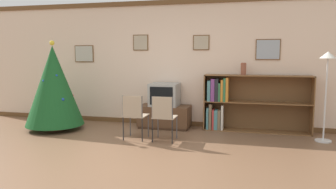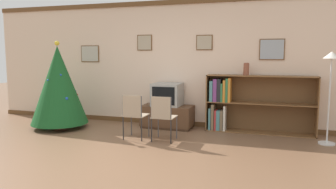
{
  "view_description": "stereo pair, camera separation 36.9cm",
  "coord_description": "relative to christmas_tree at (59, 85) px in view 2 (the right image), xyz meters",
  "views": [
    {
      "loc": [
        1.74,
        -4.32,
        1.54
      ],
      "look_at": [
        0.27,
        1.43,
        0.82
      ],
      "focal_mm": 35.0,
      "sensor_mm": 36.0,
      "label": 1
    },
    {
      "loc": [
        2.09,
        -4.22,
        1.54
      ],
      "look_at": [
        0.27,
        1.43,
        0.82
      ],
      "focal_mm": 35.0,
      "sensor_mm": 36.0,
      "label": 2
    }
  ],
  "objects": [
    {
      "name": "folding_chair_right",
      "position": [
        2.44,
        -0.4,
        -0.44
      ],
      "size": [
        0.4,
        0.4,
        0.82
      ],
      "color": "tan",
      "rests_on": "ground_plane"
    },
    {
      "name": "folding_chair_left",
      "position": [
        1.89,
        -0.4,
        -0.44
      ],
      "size": [
        0.4,
        0.4,
        0.82
      ],
      "color": "tan",
      "rests_on": "ground_plane"
    },
    {
      "name": "wall_back",
      "position": [
        2.18,
        1.06,
        0.44
      ],
      "size": [
        9.03,
        0.11,
        2.7
      ],
      "color": "beige",
      "rests_on": "ground_plane"
    },
    {
      "name": "standing_lamp",
      "position": [
        5.2,
        0.32,
        0.32
      ],
      "size": [
        0.28,
        0.28,
        1.6
      ],
      "color": "silver",
      "rests_on": "ground_plane"
    },
    {
      "name": "bookshelf",
      "position": [
        3.68,
        0.83,
        -0.34
      ],
      "size": [
        2.1,
        0.36,
        1.14
      ],
      "color": "brown",
      "rests_on": "ground_plane"
    },
    {
      "name": "vase",
      "position": [
        3.77,
        0.8,
        0.35
      ],
      "size": [
        0.11,
        0.11,
        0.24
      ],
      "color": "brown",
      "rests_on": "bookshelf"
    },
    {
      "name": "television",
      "position": [
        2.16,
        0.71,
        -0.2
      ],
      "size": [
        0.59,
        0.54,
        0.47
      ],
      "color": "#9E9E99",
      "rests_on": "tv_console"
    },
    {
      "name": "ground_plane",
      "position": [
        2.18,
        -1.57,
        -0.91
      ],
      "size": [
        24.0,
        24.0,
        0.0
      ],
      "primitive_type": "plane",
      "color": "brown"
    },
    {
      "name": "tv_console",
      "position": [
        2.16,
        0.71,
        -0.67
      ],
      "size": [
        1.07,
        0.55,
        0.47
      ],
      "color": "#412A1A",
      "rests_on": "ground_plane"
    },
    {
      "name": "christmas_tree",
      "position": [
        0.0,
        0.0,
        0.0
      ],
      "size": [
        1.18,
        1.18,
        1.83
      ],
      "color": "maroon",
      "rests_on": "ground_plane"
    }
  ]
}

